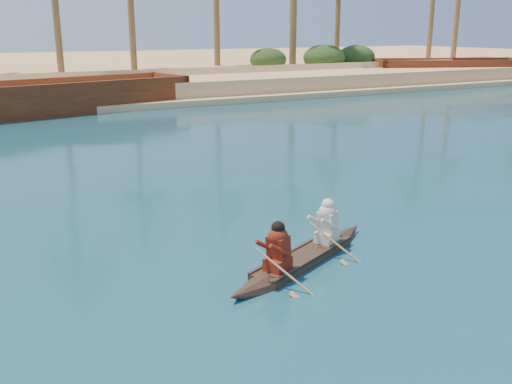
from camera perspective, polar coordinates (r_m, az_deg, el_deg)
ground at (r=9.73m, az=-11.53°, el=-10.74°), size 160.00×160.00×0.00m
canoe at (r=10.99m, az=4.78°, el=-5.89°), size 4.31×2.39×1.23m
barge_mid at (r=33.14m, az=-17.22°, el=9.03°), size 12.38×6.28×1.97m
barge_right at (r=51.80m, az=18.74°, el=11.27°), size 13.85×8.81×2.19m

